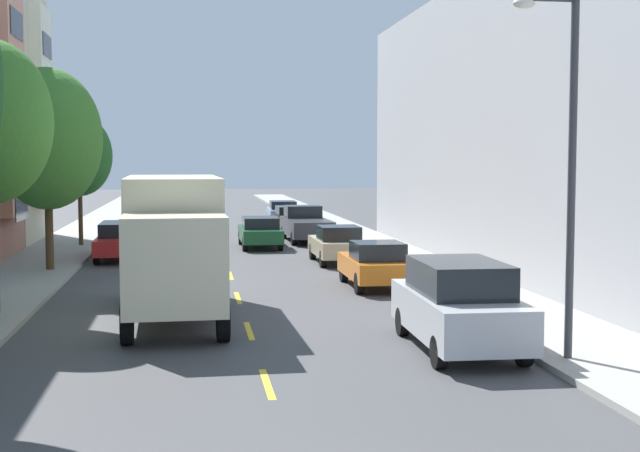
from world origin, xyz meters
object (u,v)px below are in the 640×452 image
Objects in this scene: delivery_box_truck at (173,240)px; parked_pickup_charcoal at (306,225)px; parked_sedan_sky at (283,212)px; parked_wagon_navy at (149,207)px; parked_suv_silver at (459,304)px; parked_sedan_black at (291,218)px; parked_hatchback_champagne at (337,244)px; parked_wagon_red at (121,240)px; street_tree_third at (47,139)px; moving_forest_sedan at (260,232)px; parked_sedan_white at (141,216)px; street_lamp at (565,150)px; parked_hatchback_orange at (375,264)px; street_tree_farthest at (79,156)px.

parked_pickup_charcoal is (6.11, 20.24, -1.20)m from delivery_box_truck.
parked_sedan_sky is 0.97× the size of parked_wagon_navy.
parked_suv_silver is 1.07× the size of parked_sedan_black.
parked_sedan_sky is at bearing 89.43° from parked_pickup_charcoal.
parked_hatchback_champagne is at bearing -89.83° from parked_pickup_charcoal.
parked_pickup_charcoal is at bearing -64.36° from parked_wagon_navy.
parked_hatchback_champagne is 21.56m from parked_sedan_sky.
street_tree_third is at bearing -117.85° from parked_wagon_red.
parked_sedan_black is 1.01× the size of moving_forest_sedan.
parked_sedan_white is 0.85× the size of parked_pickup_charcoal.
parked_suv_silver is at bearing -89.82° from parked_sedan_black.
parked_pickup_charcoal is 3.77m from moving_forest_sedan.
delivery_box_truck reaches higher than parked_wagon_red.
street_lamp reaches higher than parked_hatchback_champagne.
parked_hatchback_orange is at bearing -89.46° from parked_sedan_black.
parked_pickup_charcoal is 10.79m from parked_wagon_red.
parked_wagon_red is at bearing 116.80° from street_lamp.
moving_forest_sedan is (-2.53, 6.49, -0.01)m from parked_hatchback_champagne.
parked_sedan_white is 8.18m from parked_wagon_navy.
street_lamp is 1.53× the size of parked_wagon_navy.
moving_forest_sedan is at bearing -105.28° from parked_sedan_black.
street_tree_farthest is 1.32× the size of parked_sedan_black.
moving_forest_sedan is at bearing -99.90° from parked_sedan_sky.
parked_sedan_black is at bearing 56.40° from parked_wagon_red.
street_tree_third is 11.57m from parked_hatchback_champagne.
street_lamp is at bearing -82.10° from parked_hatchback_orange.
parked_wagon_navy is 1.04× the size of parked_sedan_black.
street_tree_farthest is 27.95m from street_lamp.
parked_sedan_white is (-2.48, 29.85, -1.28)m from delivery_box_truck.
parked_wagon_navy reaches higher than parked_sedan_sky.
parked_wagon_red is 24.40m from parked_wagon_navy.
parked_hatchback_champagne is 0.89× the size of moving_forest_sedan.
street_tree_third is at bearing 126.75° from parked_suv_silver.
street_tree_farthest is 0.83× the size of street_lamp.
parked_sedan_black is (10.64, 7.83, -3.50)m from street_tree_farthest.
moving_forest_sedan is (8.20, 7.92, -4.07)m from street_tree_third.
delivery_box_truck is at bearing -145.53° from parked_hatchback_orange.
parked_hatchback_champagne is (10.73, 1.43, -4.06)m from street_tree_third.
parked_suv_silver is 1.21× the size of parked_hatchback_orange.
parked_sedan_sky is (0.12, 12.26, -0.08)m from parked_pickup_charcoal.
parked_sedan_white is at bearing 114.53° from parked_hatchback_champagne.
parked_hatchback_champagne is 28.40m from parked_wagon_navy.
parked_wagon_red is (-8.57, 18.50, -0.18)m from parked_suv_silver.
parked_sedan_sky is (10.83, 13.96, -3.50)m from street_tree_farthest.
parked_wagon_red and parked_wagon_navy have the same top height.
parked_pickup_charcoal is 1.18× the size of parked_sedan_black.
street_lamp is 24.57m from moving_forest_sedan.
street_tree_farthest reaches higher than parked_hatchback_orange.
street_tree_farthest is 1.12× the size of parked_pickup_charcoal.
parked_suv_silver is at bearing -90.14° from parked_sedan_sky.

